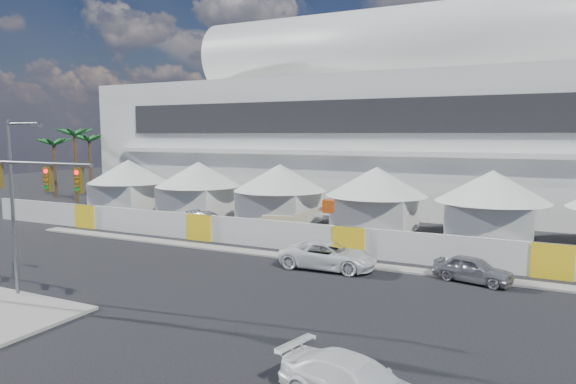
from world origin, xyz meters
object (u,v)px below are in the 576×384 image
at_px(boom_lift, 278,230).
at_px(lot_car_c, 208,219).
at_px(sedan_silver, 473,269).
at_px(streetlight_median, 15,195).
at_px(pickup_curb, 328,255).

bearing_deg(boom_lift, lot_car_c, 146.69).
xyz_separation_m(sedan_silver, boom_lift, (-14.39, 4.65, 0.17)).
xyz_separation_m(streetlight_median, boom_lift, (5.63, 17.25, -4.22)).
bearing_deg(streetlight_median, sedan_silver, 32.20).
height_order(pickup_curb, boom_lift, boom_lift).
xyz_separation_m(lot_car_c, streetlight_median, (3.01, -20.57, 4.47)).
height_order(lot_car_c, streetlight_median, streetlight_median).
bearing_deg(pickup_curb, sedan_silver, -86.29).
bearing_deg(sedan_silver, lot_car_c, 84.72).
distance_m(pickup_curb, boom_lift, 8.28).
height_order(pickup_curb, lot_car_c, pickup_curb).
xyz_separation_m(pickup_curb, boom_lift, (-6.21, 5.48, 0.08)).
bearing_deg(streetlight_median, lot_car_c, 98.34).
distance_m(sedan_silver, boom_lift, 15.12).
bearing_deg(lot_car_c, boom_lift, -97.66).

